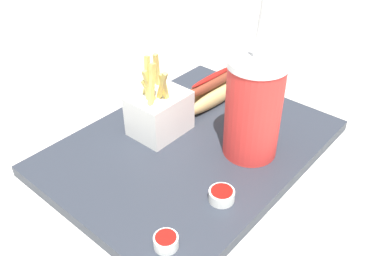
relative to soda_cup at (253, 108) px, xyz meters
name	(u,v)px	position (x,y,z in m)	size (l,w,h in m)	color
ground_plane	(192,156)	(0.04, -0.09, -0.11)	(2.40, 2.40, 0.02)	silver
food_tray	(192,147)	(0.04, -0.09, -0.09)	(0.47, 0.36, 0.02)	#2D333D
soda_cup	(253,108)	(0.00, 0.00, 0.00)	(0.09, 0.09, 0.26)	red
fries_basket	(159,112)	(0.06, -0.15, -0.04)	(0.10, 0.08, 0.15)	white
hot_dog_1	(213,91)	(-0.09, -0.15, -0.06)	(0.17, 0.06, 0.06)	tan
ketchup_cup_1	(166,241)	(0.23, 0.03, -0.07)	(0.03, 0.03, 0.02)	white
ketchup_cup_2	(222,195)	(0.12, 0.03, -0.07)	(0.04, 0.04, 0.02)	white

